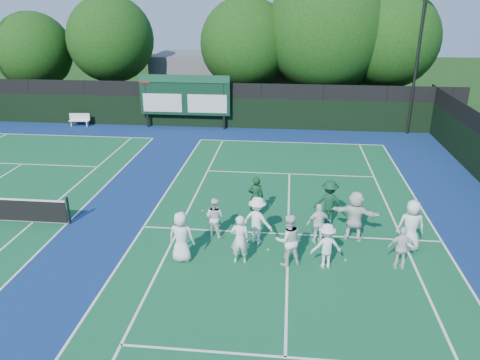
# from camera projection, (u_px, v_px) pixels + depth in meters

# --- Properties ---
(ground) EXTENTS (120.00, 120.00, 0.00)m
(ground) POSITION_uv_depth(u_px,v_px,m) (288.00, 248.00, 16.33)
(ground) COLOR #14340E
(ground) RESTS_ON ground
(court_apron) EXTENTS (34.00, 32.00, 0.01)m
(court_apron) POSITION_uv_depth(u_px,v_px,m) (130.00, 226.00, 17.84)
(court_apron) COLOR navy
(court_apron) RESTS_ON ground
(near_court) EXTENTS (11.05, 23.85, 0.01)m
(near_court) POSITION_uv_depth(u_px,v_px,m) (288.00, 234.00, 17.25)
(near_court) COLOR #11542E
(near_court) RESTS_ON ground
(back_fence) EXTENTS (34.00, 0.08, 3.00)m
(back_fence) POSITION_uv_depth(u_px,v_px,m) (201.00, 107.00, 31.26)
(back_fence) COLOR black
(back_fence) RESTS_ON ground
(scoreboard) EXTENTS (6.00, 0.21, 3.55)m
(scoreboard) POSITION_uv_depth(u_px,v_px,m) (184.00, 96.00, 30.68)
(scoreboard) COLOR black
(scoreboard) RESTS_ON ground
(clubhouse) EXTENTS (18.00, 6.00, 4.00)m
(clubhouse) POSITION_uv_depth(u_px,v_px,m) (267.00, 79.00, 38.05)
(clubhouse) COLOR #5D5D62
(clubhouse) RESTS_ON ground
(light_pole_right) EXTENTS (1.20, 0.30, 10.12)m
(light_pole_right) POSITION_uv_depth(u_px,v_px,m) (421.00, 32.00, 27.86)
(light_pole_right) COLOR black
(light_pole_right) RESTS_ON ground
(bench) EXTENTS (1.40, 0.49, 0.87)m
(bench) POSITION_uv_depth(u_px,v_px,m) (80.00, 119.00, 31.81)
(bench) COLOR silver
(bench) RESTS_ON ground
(tree_a) EXTENTS (5.66, 5.66, 7.35)m
(tree_a) POSITION_uv_depth(u_px,v_px,m) (36.00, 53.00, 34.78)
(tree_a) COLOR black
(tree_a) RESTS_ON ground
(tree_b) EXTENTS (6.19, 6.19, 8.50)m
(tree_b) POSITION_uv_depth(u_px,v_px,m) (113.00, 41.00, 33.87)
(tree_b) COLOR black
(tree_b) RESTS_ON ground
(tree_c) EXTENTS (6.41, 6.41, 8.39)m
(tree_c) POSITION_uv_depth(u_px,v_px,m) (248.00, 46.00, 32.98)
(tree_c) COLOR black
(tree_c) RESTS_ON ground
(tree_d) EXTENTS (8.34, 8.34, 10.19)m
(tree_d) POSITION_uv_depth(u_px,v_px,m) (328.00, 35.00, 32.15)
(tree_d) COLOR black
(tree_d) RESTS_ON ground
(tree_e) EXTENTS (6.60, 6.60, 8.85)m
(tree_e) POSITION_uv_depth(u_px,v_px,m) (392.00, 42.00, 31.87)
(tree_e) COLOR black
(tree_e) RESTS_ON ground
(tennis_ball_0) EXTENTS (0.07, 0.07, 0.07)m
(tennis_ball_0) POSITION_uv_depth(u_px,v_px,m) (268.00, 250.00, 16.13)
(tennis_ball_0) COLOR #D5E71B
(tennis_ball_0) RESTS_ON ground
(tennis_ball_1) EXTENTS (0.07, 0.07, 0.07)m
(tennis_ball_1) POSITION_uv_depth(u_px,v_px,m) (344.00, 218.00, 18.47)
(tennis_ball_1) COLOR #D5E71B
(tennis_ball_1) RESTS_ON ground
(tennis_ball_3) EXTENTS (0.07, 0.07, 0.07)m
(tennis_ball_3) POSITION_uv_depth(u_px,v_px,m) (202.00, 211.00, 19.10)
(tennis_ball_3) COLOR #D5E71B
(tennis_ball_3) RESTS_ON ground
(tennis_ball_5) EXTENTS (0.07, 0.07, 0.07)m
(tennis_ball_5) POSITION_uv_depth(u_px,v_px,m) (345.00, 260.00, 15.48)
(tennis_ball_5) COLOR #D5E71B
(tennis_ball_5) RESTS_ON ground
(player_front_0) EXTENTS (0.88, 0.61, 1.73)m
(player_front_0) POSITION_uv_depth(u_px,v_px,m) (181.00, 237.00, 15.25)
(player_front_0) COLOR white
(player_front_0) RESTS_ON ground
(player_front_1) EXTENTS (0.65, 0.46, 1.70)m
(player_front_1) POSITION_uv_depth(u_px,v_px,m) (240.00, 239.00, 15.13)
(player_front_1) COLOR white
(player_front_1) RESTS_ON ground
(player_front_2) EXTENTS (1.03, 0.91, 1.78)m
(player_front_2) POSITION_uv_depth(u_px,v_px,m) (288.00, 240.00, 15.00)
(player_front_2) COLOR white
(player_front_2) RESTS_ON ground
(player_front_3) EXTENTS (1.09, 0.76, 1.53)m
(player_front_3) POSITION_uv_depth(u_px,v_px,m) (326.00, 246.00, 14.89)
(player_front_3) COLOR white
(player_front_3) RESTS_ON ground
(player_front_4) EXTENTS (0.88, 0.40, 1.46)m
(player_front_4) POSITION_uv_depth(u_px,v_px,m) (402.00, 248.00, 14.83)
(player_front_4) COLOR white
(player_front_4) RESTS_ON ground
(player_back_0) EXTENTS (0.89, 0.80, 1.49)m
(player_back_0) POSITION_uv_depth(u_px,v_px,m) (215.00, 217.00, 16.90)
(player_back_0) COLOR silver
(player_back_0) RESTS_ON ground
(player_back_1) EXTENTS (1.28, 1.04, 1.73)m
(player_back_1) POSITION_uv_depth(u_px,v_px,m) (257.00, 220.00, 16.40)
(player_back_1) COLOR white
(player_back_1) RESTS_ON ground
(player_back_2) EXTENTS (0.93, 0.56, 1.48)m
(player_back_2) POSITION_uv_depth(u_px,v_px,m) (319.00, 223.00, 16.45)
(player_back_2) COLOR white
(player_back_2) RESTS_ON ground
(player_back_3) EXTENTS (1.80, 0.97, 1.85)m
(player_back_3) POSITION_uv_depth(u_px,v_px,m) (355.00, 215.00, 16.61)
(player_back_3) COLOR white
(player_back_3) RESTS_ON ground
(player_back_4) EXTENTS (0.91, 0.60, 1.84)m
(player_back_4) POSITION_uv_depth(u_px,v_px,m) (411.00, 226.00, 15.89)
(player_back_4) COLOR white
(player_back_4) RESTS_ON ground
(coach_left) EXTENTS (0.67, 0.48, 1.70)m
(coach_left) POSITION_uv_depth(u_px,v_px,m) (256.00, 197.00, 18.36)
(coach_left) COLOR #0E361B
(coach_left) RESTS_ON ground
(coach_right) EXTENTS (1.21, 0.79, 1.76)m
(coach_right) POSITION_uv_depth(u_px,v_px,m) (329.00, 202.00, 17.80)
(coach_right) COLOR #0F3922
(coach_right) RESTS_ON ground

